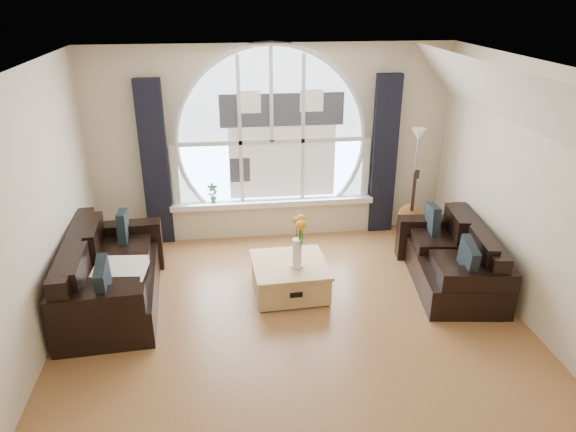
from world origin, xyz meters
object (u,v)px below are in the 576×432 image
Objects in this scene: vase_flowers at (297,236)px; guitar at (411,203)px; sofa_left at (113,273)px; potted_plant at (213,193)px; coffee_chest at (290,276)px; floor_lamp at (414,184)px; sofa_right at (451,254)px.

guitar is (1.84, 1.38, -0.24)m from vase_flowers.
potted_plant is at bearing 51.38° from sofa_left.
sofa_left is at bearing -124.89° from potted_plant.
sofa_left reaches higher than coffee_chest.
vase_flowers reaches higher than sofa_left.
sofa_right is at bearing -89.51° from floor_lamp.
guitar is 3.71× the size of potted_plant.
floor_lamp is 0.28m from guitar.
guitar reaches higher than coffee_chest.
potted_plant is at bearing 116.27° from coffee_chest.
sofa_left is at bearing -140.09° from guitar.
floor_lamp reaches higher than vase_flowers.
sofa_left is 1.77× the size of guitar.
vase_flowers is at bearing -60.60° from potted_plant.
guitar is (-0.04, 1.34, 0.13)m from sofa_right.
sofa_left is at bearing -161.22° from floor_lamp.
potted_plant reaches higher than sofa_right.
sofa_right is at bearing -30.40° from potted_plant.
sofa_left is 2.03m from coffee_chest.
sofa_right is 1.92m from vase_flowers.
vase_flowers is at bearing -121.56° from guitar.
guitar is at bearing 36.77° from vase_flowers.
floor_lamp is (1.87, 1.43, 0.03)m from vase_flowers.
sofa_left is 2.17× the size of coffee_chest.
floor_lamp is 5.59× the size of potted_plant.
sofa_right is 1.35m from guitar.
floor_lamp reaches higher than potted_plant.
guitar reaches higher than potted_plant.
sofa_left is at bearing 177.76° from vase_flowers.
sofa_right is 1.96m from coffee_chest.
sofa_right is at bearing -66.72° from guitar.
sofa_right reaches higher than coffee_chest.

